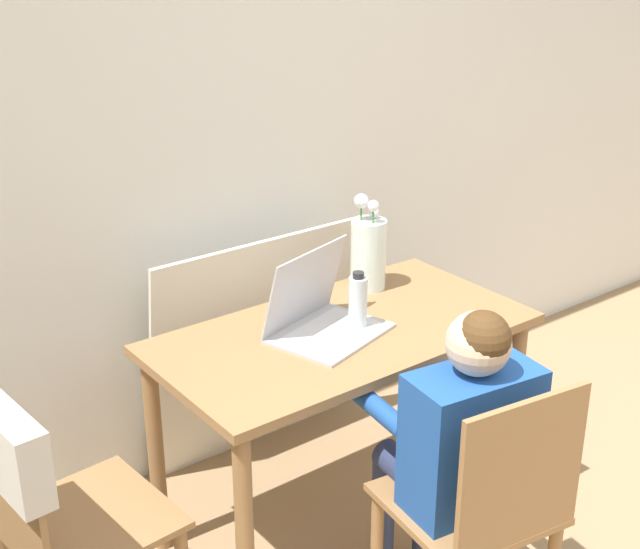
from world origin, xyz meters
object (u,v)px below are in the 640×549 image
object	(u,v)px
chair_occupied	(482,512)
flower_vase	(368,251)
water_bottle	(358,303)
laptop	(319,314)
chair_spare	(38,491)
person_seated	(459,433)

from	to	relation	value
chair_occupied	flower_vase	distance (m)	0.98
water_bottle	laptop	bearing A→B (deg)	151.75
water_bottle	flower_vase	bearing A→B (deg)	44.42
chair_spare	flower_vase	xyz separation A→B (m)	(1.25, 0.23, 0.27)
chair_occupied	water_bottle	bearing A→B (deg)	-88.76
chair_occupied	flower_vase	bearing A→B (deg)	-101.99
person_seated	laptop	world-z (taller)	person_seated
laptop	water_bottle	xyz separation A→B (m)	(0.10, -0.06, 0.03)
person_seated	laptop	bearing A→B (deg)	-77.09
chair_occupied	chair_spare	world-z (taller)	chair_spare
chair_occupied	laptop	xyz separation A→B (m)	(-0.03, 0.66, 0.34)
chair_occupied	laptop	bearing A→B (deg)	-79.32
water_bottle	chair_occupied	bearing A→B (deg)	-96.75
person_seated	laptop	distance (m)	0.57
person_seated	water_bottle	xyz separation A→B (m)	(0.06, 0.49, 0.19)
chair_spare	person_seated	size ratio (longest dim) A/B	0.85
chair_spare	laptop	world-z (taller)	laptop
person_seated	water_bottle	distance (m)	0.53
person_seated	water_bottle	size ratio (longest dim) A/B	5.35
laptop	flower_vase	bearing A→B (deg)	11.07
chair_occupied	chair_spare	xyz separation A→B (m)	(-0.95, 0.60, 0.13)
chair_spare	person_seated	bearing A→B (deg)	-121.33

